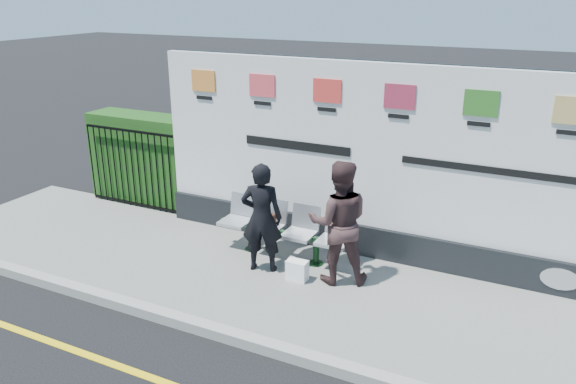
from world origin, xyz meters
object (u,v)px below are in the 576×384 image
object	(u,v)px
billboard	(395,179)
woman_left	(262,218)
bench	(283,243)
woman_right	(339,222)

from	to	relation	value
billboard	woman_left	distance (m)	2.08
bench	woman_left	xyz separation A→B (m)	(-0.09, -0.51, 0.60)
woman_right	woman_left	bearing A→B (deg)	-15.25
billboard	woman_left	size ratio (longest dim) A/B	4.80
billboard	woman_right	size ratio (longest dim) A/B	4.44
woman_right	billboard	bearing A→B (deg)	-139.89
bench	woman_left	size ratio (longest dim) A/B	1.30
billboard	woman_left	bearing A→B (deg)	-143.33
bench	billboard	bearing A→B (deg)	25.18
woman_left	woman_right	size ratio (longest dim) A/B	0.92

